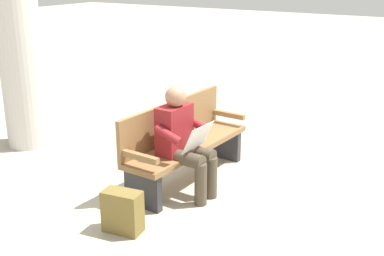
# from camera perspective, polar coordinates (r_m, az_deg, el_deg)

# --- Properties ---
(ground_plane) EXTENTS (40.00, 40.00, 0.00)m
(ground_plane) POSITION_cam_1_polar(r_m,az_deg,el_deg) (5.62, -0.43, -6.06)
(ground_plane) COLOR #B7AD99
(bench_near) EXTENTS (1.82, 0.57, 0.90)m
(bench_near) POSITION_cam_1_polar(r_m,az_deg,el_deg) (5.48, -1.05, -1.52)
(bench_near) COLOR olive
(bench_near) RESTS_ON ground
(person_seated) EXTENTS (0.58, 0.59, 1.18)m
(person_seated) POSITION_cam_1_polar(r_m,az_deg,el_deg) (5.05, -1.04, -1.28)
(person_seated) COLOR maroon
(person_seated) RESTS_ON ground
(backpack) EXTENTS (0.27, 0.38, 0.40)m
(backpack) POSITION_cam_1_polar(r_m,az_deg,el_deg) (4.57, -8.09, -9.67)
(backpack) COLOR brown
(backpack) RESTS_ON ground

